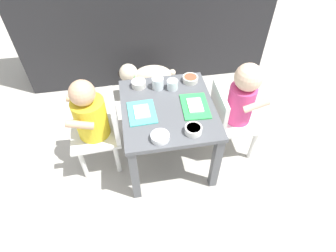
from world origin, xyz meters
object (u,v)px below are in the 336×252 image
seated_child_left (93,117)px  dog (148,77)px  veggie_bowl_near (190,79)px  cereal_bowl_right_side (160,137)px  cereal_bowl_left_side (193,130)px  food_tray_right (195,106)px  water_cup_left (172,85)px  water_cup_right (158,84)px  seated_child_right (240,101)px  food_tray_left (142,112)px  veggie_bowl_far (139,84)px  dining_table (168,117)px

seated_child_left → dog: seated_child_left is taller
veggie_bowl_near → dog: bearing=119.4°
dog → cereal_bowl_right_side: (-0.03, -0.83, 0.25)m
seated_child_left → cereal_bowl_right_side: seated_child_left is taller
seated_child_left → cereal_bowl_left_side: 0.57m
food_tray_right → water_cup_left: size_ratio=3.33×
water_cup_right → seated_child_right: bearing=-21.7°
seated_child_left → dog: size_ratio=1.49×
food_tray_left → water_cup_left: 0.27m
food_tray_left → seated_child_right: bearing=2.3°
dog → veggie_bowl_far: (-0.09, -0.39, 0.25)m
dining_table → water_cup_right: bearing=99.5°
dining_table → cereal_bowl_left_side: bearing=-65.8°
food_tray_right → veggie_bowl_near: (0.03, 0.23, 0.01)m
food_tray_left → cereal_bowl_left_side: bearing=-37.4°
dining_table → cereal_bowl_right_side: cereal_bowl_right_side is taller
veggie_bowl_far → seated_child_left: bearing=-147.6°
seated_child_right → cereal_bowl_right_side: size_ratio=7.03×
water_cup_left → food_tray_right: bearing=-62.2°
food_tray_right → veggie_bowl_near: size_ratio=2.31×
seated_child_right → dog: bearing=127.8°
seated_child_right → food_tray_right: bearing=-175.2°
water_cup_left → veggie_bowl_far: water_cup_left is taller
seated_child_left → water_cup_right: seated_child_left is taller
seated_child_left → water_cup_left: seated_child_left is taller
water_cup_left → veggie_bowl_far: (-0.19, 0.05, -0.00)m
food_tray_right → dining_table: bearing=171.0°
veggie_bowl_far → water_cup_right: bearing=-15.9°
cereal_bowl_left_side → veggie_bowl_near: size_ratio=0.93×
dining_table → water_cup_left: (0.05, 0.15, 0.10)m
water_cup_left → cereal_bowl_left_side: 0.36m
water_cup_left → water_cup_right: water_cup_right is taller
water_cup_right → veggie_bowl_far: (-0.11, 0.03, -0.01)m
dining_table → seated_child_right: seated_child_right is taller
seated_child_left → dog: bearing=57.1°
dining_table → seated_child_right: size_ratio=0.87×
food_tray_left → cereal_bowl_right_side: (0.07, -0.20, 0.01)m
cereal_bowl_left_side → veggie_bowl_near: bearing=79.1°
cereal_bowl_right_side → veggie_bowl_near: veggie_bowl_near is taller
food_tray_left → water_cup_right: (0.12, 0.20, 0.02)m
cereal_bowl_right_side → water_cup_left: bearing=70.8°
dining_table → veggie_bowl_far: size_ratio=6.75×
dining_table → cereal_bowl_left_side: cereal_bowl_left_side is taller
cereal_bowl_right_side → dog: bearing=88.0°
seated_child_right → cereal_bowl_left_side: seated_child_right is taller
cereal_bowl_left_side → veggie_bowl_far: bearing=119.3°
dining_table → seated_child_left: size_ratio=0.89×
food_tray_left → veggie_bowl_near: bearing=35.6°
seated_child_left → water_cup_left: bearing=14.5°
water_cup_left → water_cup_right: size_ratio=0.95×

